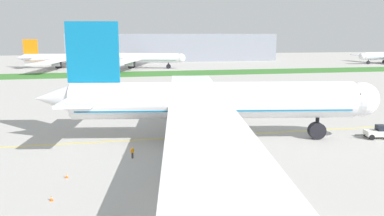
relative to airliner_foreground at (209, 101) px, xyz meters
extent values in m
plane|color=#ADAAA5|center=(4.15, -0.06, -6.50)|extent=(600.00, 600.00, 0.00)
cube|color=yellow|center=(4.15, 2.43, -6.50)|extent=(280.00, 0.36, 0.01)
cube|color=#38722D|center=(4.15, 114.25, -6.45)|extent=(320.00, 24.00, 0.10)
cylinder|color=white|center=(0.77, -0.13, 0.18)|extent=(45.78, 13.51, 5.94)
cube|color=#0C6B9E|center=(0.77, -0.13, -0.86)|extent=(43.91, 12.74, 0.71)
sphere|color=white|center=(24.77, -4.24, 0.18)|extent=(5.64, 5.64, 5.64)
cone|color=white|center=(-24.26, 4.15, 0.62)|extent=(7.29, 6.08, 5.05)
cube|color=#0C6B9E|center=(-18.04, 3.08, 7.90)|extent=(8.16, 1.96, 9.50)
cube|color=white|center=(-17.94, 9.09, 1.07)|extent=(6.53, 10.21, 0.42)
cube|color=white|center=(-19.94, -2.62, 1.07)|extent=(6.53, 10.21, 0.42)
cube|color=white|center=(2.47, 23.33, -0.56)|extent=(16.74, 41.99, 0.48)
cube|color=white|center=(-5.42, -22.83, -0.56)|extent=(16.74, 41.99, 0.48)
cylinder|color=#B7BABF|center=(2.27, 14.03, -2.36)|extent=(6.11, 4.17, 3.27)
cylinder|color=black|center=(5.05, 13.56, -2.36)|extent=(1.06, 3.46, 3.43)
cylinder|color=#B7BABF|center=(-2.53, -13.99, -2.36)|extent=(6.11, 4.17, 3.27)
cylinder|color=black|center=(0.25, -14.46, -2.36)|extent=(1.06, 3.46, 3.43)
cylinder|color=black|center=(17.78, -3.04, -3.94)|extent=(0.62, 0.62, 2.30)
cylinder|color=black|center=(17.78, -3.04, -5.09)|extent=(2.99, 1.73, 2.82)
cylinder|color=black|center=(-2.29, 3.55, -3.94)|extent=(0.62, 0.62, 2.30)
cylinder|color=black|center=(-2.29, 3.55, -5.09)|extent=(2.99, 1.73, 2.82)
cylinder|color=black|center=(-3.34, -2.59, -3.94)|extent=(0.62, 0.62, 2.30)
cylinder|color=black|center=(-3.34, -2.59, -5.09)|extent=(2.99, 1.73, 2.82)
cube|color=black|center=(23.89, -4.09, 0.92)|extent=(2.80, 4.74, 1.07)
sphere|color=black|center=(-15.76, 5.65, 0.71)|extent=(0.42, 0.42, 0.42)
sphere|color=black|center=(-13.14, 5.20, 0.71)|extent=(0.42, 0.42, 0.42)
sphere|color=black|center=(-10.53, 4.75, 0.71)|extent=(0.42, 0.42, 0.42)
sphere|color=black|center=(-7.91, 4.30, 0.71)|extent=(0.42, 0.42, 0.42)
sphere|color=black|center=(-5.29, 3.85, 0.71)|extent=(0.42, 0.42, 0.42)
sphere|color=black|center=(-2.67, 3.41, 0.71)|extent=(0.42, 0.42, 0.42)
sphere|color=black|center=(-0.05, 2.96, 0.71)|extent=(0.42, 0.42, 0.42)
sphere|color=black|center=(2.57, 2.51, 0.71)|extent=(0.42, 0.42, 0.42)
sphere|color=black|center=(5.18, 2.06, 0.71)|extent=(0.42, 0.42, 0.42)
sphere|color=black|center=(7.80, 1.62, 0.71)|extent=(0.42, 0.42, 0.42)
sphere|color=black|center=(10.42, 1.17, 0.71)|extent=(0.42, 0.42, 0.42)
sphere|color=black|center=(13.04, 0.72, 0.71)|extent=(0.42, 0.42, 0.42)
sphere|color=black|center=(15.66, 0.27, 0.71)|extent=(0.42, 0.42, 0.42)
sphere|color=black|center=(18.27, -0.17, 0.71)|extent=(0.42, 0.42, 0.42)
cube|color=white|center=(27.92, -4.78, -5.60)|extent=(4.22, 2.67, 0.90)
cube|color=black|center=(28.50, -4.88, -4.70)|extent=(1.66, 1.77, 0.90)
cylinder|color=black|center=(25.10, -4.29, -5.90)|extent=(1.79, 0.42, 0.12)
cylinder|color=black|center=(26.39, -5.55, -6.05)|extent=(0.95, 0.50, 0.90)
cylinder|color=black|center=(26.74, -3.54, -6.05)|extent=(0.95, 0.50, 0.90)
cylinder|color=black|center=(29.45, -4.00, -6.05)|extent=(0.95, 0.50, 0.90)
cylinder|color=black|center=(-12.81, -7.13, -6.09)|extent=(0.12, 0.12, 0.83)
cylinder|color=orange|center=(-12.70, -7.04, -5.41)|extent=(0.10, 0.10, 0.53)
cylinder|color=black|center=(-12.95, -7.26, -6.09)|extent=(0.12, 0.12, 0.83)
cylinder|color=orange|center=(-13.06, -7.36, -5.41)|extent=(0.10, 0.10, 0.53)
cube|color=orange|center=(-12.88, -7.20, -5.38)|extent=(0.48, 0.47, 0.59)
sphere|color=#8C6647|center=(-12.88, -7.20, -4.96)|extent=(0.22, 0.22, 0.22)
cylinder|color=black|center=(-9.87, -16.48, -6.10)|extent=(0.12, 0.12, 0.80)
cylinder|color=orange|center=(-9.93, -16.36, -5.44)|extent=(0.09, 0.09, 0.51)
cylinder|color=black|center=(-9.79, -16.65, -6.10)|extent=(0.12, 0.12, 0.80)
cylinder|color=orange|center=(-9.73, -16.78, -5.44)|extent=(0.09, 0.09, 0.51)
cube|color=orange|center=(-9.83, -16.57, -5.41)|extent=(0.39, 0.48, 0.57)
sphere|color=brown|center=(-9.83, -16.57, -5.01)|extent=(0.22, 0.22, 0.22)
cube|color=#F2590C|center=(-22.01, -19.80, -6.49)|extent=(0.36, 0.36, 0.03)
cone|color=#F2590C|center=(-22.01, -19.80, -6.20)|extent=(0.28, 0.28, 0.55)
cylinder|color=white|center=(-22.01, -19.80, -6.17)|extent=(0.17, 0.17, 0.06)
cube|color=#F2590C|center=(-21.16, -13.23, -6.49)|extent=(0.36, 0.36, 0.03)
cone|color=#F2590C|center=(-21.16, -13.23, -6.20)|extent=(0.28, 0.28, 0.55)
cylinder|color=white|center=(-21.16, -13.23, -6.17)|extent=(0.17, 0.17, 0.06)
cube|color=yellow|center=(4.00, 33.48, -4.65)|extent=(4.91, 3.12, 2.80)
cube|color=yellow|center=(1.20, 34.22, -5.12)|extent=(2.21, 2.32, 1.86)
cube|color=#263347|center=(0.40, 34.44, -4.75)|extent=(0.51, 1.66, 0.82)
cylinder|color=black|center=(0.94, 33.25, -6.05)|extent=(0.95, 0.52, 0.90)
cylinder|color=black|center=(1.45, 35.20, -6.05)|extent=(0.95, 0.52, 0.90)
cylinder|color=black|center=(4.84, 32.21, -6.05)|extent=(0.95, 0.52, 0.90)
cylinder|color=black|center=(5.36, 34.16, -6.05)|extent=(0.95, 0.52, 0.90)
cylinder|color=white|center=(-38.42, 153.13, -1.27)|extent=(41.05, 10.77, 4.65)
cube|color=orange|center=(-38.42, 153.13, -2.08)|extent=(39.38, 10.16, 0.56)
sphere|color=white|center=(-16.98, 149.85, -1.27)|extent=(4.42, 4.42, 4.42)
cone|color=white|center=(-60.66, 156.54, -0.92)|extent=(5.65, 4.68, 3.95)
cube|color=orange|center=(-55.36, 155.73, 4.77)|extent=(7.33, 1.57, 7.44)
cube|color=white|center=(-55.47, 160.45, -0.57)|extent=(5.56, 8.03, 0.33)
cube|color=white|center=(-56.87, 151.26, -0.57)|extent=(5.56, 8.03, 0.33)
cube|color=white|center=(-37.30, 173.90, -1.85)|extent=(14.43, 37.67, 0.37)
cube|color=white|center=(-43.57, 132.99, -1.85)|extent=(14.43, 37.67, 0.37)
cylinder|color=#B7BABF|center=(-37.34, 165.54, -3.26)|extent=(4.75, 3.20, 2.56)
cylinder|color=black|center=(-35.16, 165.21, -3.26)|extent=(0.79, 2.71, 2.69)
cylinder|color=#B7BABF|center=(-41.10, 140.97, -3.26)|extent=(4.75, 3.20, 2.56)
cylinder|color=black|center=(-38.92, 140.64, -3.26)|extent=(0.79, 2.71, 2.69)
cylinder|color=black|center=(-23.09, 150.79, -4.50)|extent=(0.49, 0.49, 1.80)
cylinder|color=black|center=(-23.09, 150.79, -5.40)|extent=(2.33, 1.32, 2.21)
cylinder|color=black|center=(-41.28, 156.04, -4.50)|extent=(0.49, 0.49, 1.80)
cylinder|color=black|center=(-41.28, 156.04, -5.40)|extent=(2.33, 1.32, 2.21)
cylinder|color=black|center=(-42.01, 151.22, -4.50)|extent=(0.49, 0.49, 1.80)
cylinder|color=black|center=(-42.01, 151.22, -5.40)|extent=(2.33, 1.32, 2.21)
cylinder|color=white|center=(-1.13, 144.65, -0.99)|extent=(42.05, 17.57, 4.90)
cube|color=#055938|center=(-1.13, 144.65, -1.85)|extent=(40.31, 16.68, 0.59)
sphere|color=white|center=(20.44, 137.79, -0.99)|extent=(4.66, 4.66, 4.66)
cone|color=white|center=(-23.51, 151.76, -0.62)|extent=(6.40, 5.60, 4.17)
cube|color=#055938|center=(-18.17, 150.06, 5.38)|extent=(7.45, 2.79, 7.84)
cube|color=white|center=(-17.49, 154.99, -0.25)|extent=(6.84, 8.89, 0.34)
cube|color=white|center=(-20.46, 145.65, -0.25)|extent=(6.84, 8.89, 0.34)
cube|color=white|center=(3.39, 165.88, -1.60)|extent=(20.53, 39.35, 0.39)
cube|color=white|center=(-9.70, 124.70, -1.60)|extent=(20.53, 39.35, 0.39)
cylinder|color=#B7BABF|center=(1.99, 157.28, -3.08)|extent=(5.25, 3.98, 2.70)
cylinder|color=black|center=(4.21, 156.58, -3.08)|extent=(1.24, 2.82, 2.83)
cylinder|color=#B7BABF|center=(-5.87, 132.53, -3.08)|extent=(5.25, 3.98, 2.70)
cylinder|color=black|center=(-3.66, 131.83, -3.08)|extent=(1.24, 2.82, 2.83)
cylinder|color=black|center=(14.29, 139.75, -4.39)|extent=(0.51, 0.51, 1.90)
cylinder|color=black|center=(14.29, 139.75, -5.34)|extent=(2.54, 1.70, 2.33)
cylinder|color=black|center=(-3.60, 148.13, -4.39)|extent=(0.51, 0.51, 1.90)
cylinder|color=black|center=(-3.60, 148.13, -5.34)|extent=(2.54, 1.70, 2.33)
cylinder|color=black|center=(-5.15, 143.23, -4.39)|extent=(0.51, 0.51, 1.90)
cylinder|color=black|center=(-5.15, 143.23, -5.34)|extent=(2.54, 1.70, 2.33)
cylinder|color=white|center=(147.39, 147.49, -1.74)|extent=(29.79, 6.69, 4.23)
cube|color=#0C6B9E|center=(147.39, 147.49, -2.48)|extent=(28.58, 6.25, 0.51)
sphere|color=white|center=(131.51, 146.16, -1.74)|extent=(4.02, 4.02, 4.02)
cube|color=white|center=(147.57, 162.97, -2.27)|extent=(8.70, 27.03, 0.34)
cylinder|color=#B7BABF|center=(147.19, 156.93, -3.55)|extent=(4.20, 2.66, 2.33)
cylinder|color=black|center=(145.18, 156.76, -3.55)|extent=(0.55, 2.46, 2.44)
cylinder|color=black|center=(136.20, 146.55, -4.68)|extent=(0.44, 0.44, 1.64)
cylinder|color=black|center=(136.20, 146.55, -5.50)|extent=(2.08, 1.07, 2.01)
cylinder|color=black|center=(149.56, 149.90, -4.68)|extent=(0.44, 0.44, 1.64)
cylinder|color=black|center=(149.56, 149.90, -5.50)|extent=(2.08, 1.07, 2.01)
cube|color=gray|center=(26.96, 200.03, 2.50)|extent=(138.41, 20.00, 18.00)
camera|label=1|loc=(-15.50, -60.11, 10.51)|focal=36.34mm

